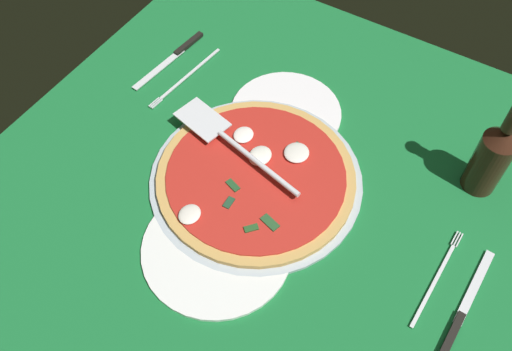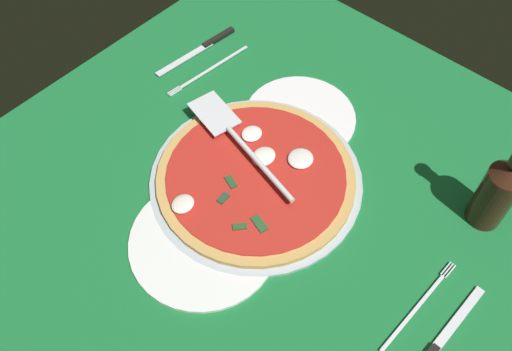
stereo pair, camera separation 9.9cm
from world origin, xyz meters
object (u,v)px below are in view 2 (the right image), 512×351
Objects in this scene: pizza at (256,176)px; place_setting_far at (206,59)px; dinner_plate_left at (204,241)px; dinner_plate_right at (300,118)px; pizza_server at (237,138)px; beer_bottle at (499,190)px; place_setting_near at (428,327)px.

pizza reaches higher than place_setting_far.
dinner_plate_left is 1.16× the size of dinner_plate_right.
pizza_server reaches higher than dinner_plate_left.
beer_bottle reaches higher than pizza_server.
pizza is 8.08cm from pizza_server.
pizza is at bearing 171.80° from pizza_server.
beer_bottle is at bearing -84.58° from dinner_plate_right.
place_setting_far is at bearing 60.60° from pizza.
beer_bottle is (17.51, -41.43, 4.62)cm from pizza_server.
beer_bottle reaches higher than pizza.
dinner_plate_left is at bearing 137.60° from beer_bottle.
place_setting_near is (12.27, -35.88, -0.14)cm from dinner_plate_left.
beer_bottle is (23.21, 3.48, 8.18)cm from place_setting_near.
beer_bottle is at bearing 10.54° from place_setting_near.
dinner_plate_right is (31.91, 5.20, 0.00)cm from dinner_plate_left.
beer_bottle is at bearing -59.26° from pizza.
dinner_plate_left is at bearing 110.90° from place_setting_near.
beer_bottle is (3.57, -37.60, 8.04)cm from dinner_plate_right.
place_setting_far is (-0.50, 25.44, -0.14)cm from dinner_plate_right.
dinner_plate_right is 14.86cm from pizza_server.
place_setting_far is at bearing 44.28° from dinner_plate_left.
place_setting_near is 0.95× the size of place_setting_far.
pizza_server is at bearing 112.91° from beer_bottle.
dinner_plate_left is 0.85× the size of pizza_server.
place_setting_far is (19.15, 66.52, -0.00)cm from place_setting_near.
pizza is 1.21× the size of pizza_server.
pizza_server is at bearing 26.67° from dinner_plate_left.
place_setting_far is 1.04× the size of beer_bottle.
beer_bottle is at bearing -42.40° from dinner_plate_left.
pizza is at bearing 6.71° from dinner_plate_left.
pizza_server is 25.70cm from place_setting_far.
dinner_plate_left is at bearing -173.29° from pizza.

